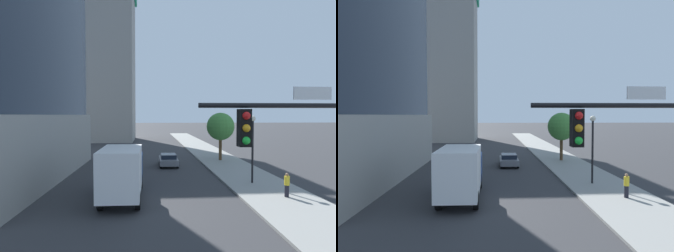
% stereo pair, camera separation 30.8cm
% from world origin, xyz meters
% --- Properties ---
extents(sidewalk, '(5.12, 120.00, 0.15)m').
position_xyz_m(sidewalk, '(8.45, 20.00, 0.07)').
color(sidewalk, gray).
rests_on(sidewalk, ground).
extents(construction_building, '(22.03, 13.60, 43.74)m').
position_xyz_m(construction_building, '(-10.84, 59.41, 18.61)').
color(construction_building, '#9E9B93').
rests_on(construction_building, ground).
extents(traffic_light_pole, '(5.09, 0.48, 6.15)m').
position_xyz_m(traffic_light_pole, '(4.64, 4.87, 4.36)').
color(traffic_light_pole, black).
rests_on(traffic_light_pole, sidewalk).
extents(street_lamp, '(0.44, 0.44, 5.31)m').
position_xyz_m(street_lamp, '(8.04, 18.86, 3.67)').
color(street_lamp, black).
rests_on(street_lamp, sidewalk).
extents(street_tree, '(3.28, 3.28, 5.64)m').
position_xyz_m(street_tree, '(8.37, 30.30, 4.12)').
color(street_tree, brown).
rests_on(street_tree, sidewalk).
extents(car_gray, '(1.93, 4.19, 1.30)m').
position_xyz_m(car_gray, '(1.97, 27.56, 0.67)').
color(car_gray, slate).
rests_on(car_gray, ground).
extents(box_truck, '(2.43, 7.00, 3.45)m').
position_xyz_m(box_truck, '(-1.82, 15.52, 1.91)').
color(box_truck, '#1E4799').
rests_on(box_truck, ground).
extents(pedestrian_yellow_shirt, '(0.34, 0.34, 1.57)m').
position_xyz_m(pedestrian_yellow_shirt, '(8.90, 14.93, 0.94)').
color(pedestrian_yellow_shirt, black).
rests_on(pedestrian_yellow_shirt, sidewalk).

